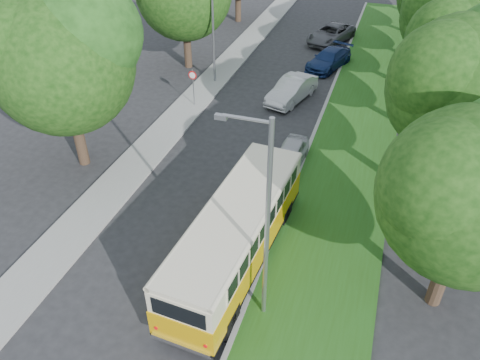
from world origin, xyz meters
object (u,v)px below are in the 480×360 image
(car_blue, at_px, (329,59))
(car_grey, at_px, (331,34))
(lamppost_near, at_px, (265,221))
(car_silver, at_px, (290,155))
(car_white, at_px, (292,90))
(vintage_bus, at_px, (237,235))
(lamppost_far, at_px, (212,24))

(car_blue, height_order, car_grey, car_grey)
(lamppost_near, relative_size, car_silver, 2.20)
(car_silver, relative_size, car_white, 0.79)
(vintage_bus, xyz_separation_m, car_blue, (0.13, 21.45, -0.73))
(lamppost_near, bearing_deg, car_grey, 94.48)
(lamppost_near, relative_size, lamppost_far, 1.07)
(lamppost_far, height_order, car_silver, lamppost_far)
(lamppost_near, bearing_deg, vintage_bus, 127.25)
(car_silver, bearing_deg, lamppost_near, -80.89)
(lamppost_near, relative_size, car_white, 1.73)
(vintage_bus, xyz_separation_m, car_white, (-1.27, 15.14, -0.66))
(lamppost_far, xyz_separation_m, car_blue, (7.38, 5.13, -3.43))
(car_blue, bearing_deg, car_grey, 116.59)
(car_white, xyz_separation_m, car_blue, (1.40, 6.32, -0.07))
(car_white, height_order, car_blue, car_white)
(car_silver, relative_size, car_grey, 0.68)
(car_blue, relative_size, car_grey, 0.89)
(lamppost_near, distance_m, car_grey, 29.62)
(vintage_bus, height_order, car_silver, vintage_bus)
(car_white, bearing_deg, car_blue, 93.22)
(vintage_bus, relative_size, car_grey, 1.78)
(car_blue, bearing_deg, vintage_bus, -71.44)
(lamppost_far, height_order, car_blue, lamppost_far)
(car_blue, xyz_separation_m, car_grey, (-0.77, 5.68, 0.06))
(car_blue, bearing_deg, lamppost_far, -126.29)
(car_silver, bearing_deg, car_white, 104.31)
(lamppost_near, bearing_deg, car_silver, 97.29)
(lamppost_near, height_order, lamppost_far, lamppost_near)
(car_silver, bearing_deg, lamppost_far, 132.97)
(vintage_bus, relative_size, car_blue, 2.01)
(lamppost_far, height_order, vintage_bus, lamppost_far)
(vintage_bus, height_order, car_grey, vintage_bus)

